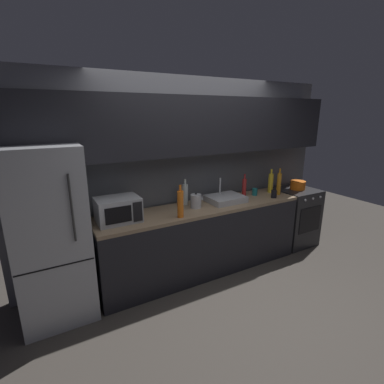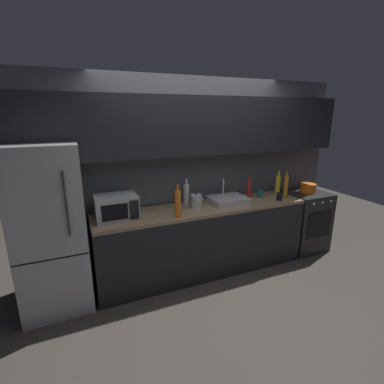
{
  "view_description": "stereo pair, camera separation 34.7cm",
  "coord_description": "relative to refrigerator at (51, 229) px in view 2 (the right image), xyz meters",
  "views": [
    {
      "loc": [
        -1.8,
        -2.01,
        2.05
      ],
      "look_at": [
        -0.16,
        0.9,
        1.11
      ],
      "focal_mm": 26.43,
      "sensor_mm": 36.0,
      "label": 1
    },
    {
      "loc": [
        -1.49,
        -2.17,
        2.05
      ],
      "look_at": [
        -0.16,
        0.9,
        1.11
      ],
      "focal_mm": 26.43,
      "sensor_mm": 36.0,
      "label": 2
    }
  ],
  "objects": [
    {
      "name": "wine_bottle_orange",
      "position": [
        1.33,
        -0.2,
        0.17
      ],
      "size": [
        0.07,
        0.07,
        0.38
      ],
      "color": "orange",
      "rests_on": "counter_run"
    },
    {
      "name": "oven_range",
      "position": [
        3.48,
        -0.0,
        -0.44
      ],
      "size": [
        0.6,
        0.62,
        0.9
      ],
      "color": "#232326",
      "rests_on": "ground"
    },
    {
      "name": "mug_teal",
      "position": [
        2.67,
        0.07,
        0.06
      ],
      "size": [
        0.08,
        0.08,
        0.1
      ],
      "primitive_type": "cylinder",
      "color": "#19666B",
      "rests_on": "counter_run"
    },
    {
      "name": "kettle",
      "position": [
        1.65,
        0.0,
        0.1
      ],
      "size": [
        0.17,
        0.13,
        0.19
      ],
      "color": "#B7BABF",
      "rests_on": "counter_run"
    },
    {
      "name": "sink_basin",
      "position": [
        2.13,
        0.03,
        0.05
      ],
      "size": [
        0.48,
        0.38,
        0.3
      ],
      "color": "#ADAFB5",
      "rests_on": "counter_run"
    },
    {
      "name": "counter_run",
      "position": [
        1.76,
        0.0,
        -0.44
      ],
      "size": [
        2.76,
        0.6,
        0.9
      ],
      "color": "black",
      "rests_on": "ground"
    },
    {
      "name": "refrigerator",
      "position": [
        0.0,
        0.0,
        0.0
      ],
      "size": [
        0.68,
        0.69,
        1.78
      ],
      "color": "#ADAFB5",
      "rests_on": "ground"
    },
    {
      "name": "wine_bottle_clear",
      "position": [
        1.59,
        0.18,
        0.15
      ],
      "size": [
        0.08,
        0.08,
        0.34
      ],
      "color": "silver",
      "rests_on": "counter_run"
    },
    {
      "name": "wine_bottle_red",
      "position": [
        2.51,
        0.12,
        0.14
      ],
      "size": [
        0.06,
        0.06,
        0.32
      ],
      "color": "#A82323",
      "rests_on": "counter_run"
    },
    {
      "name": "back_wall",
      "position": [
        1.76,
        0.3,
        0.66
      ],
      "size": [
        4.5,
        0.44,
        2.5
      ],
      "color": "slate",
      "rests_on": "ground"
    },
    {
      "name": "ground_plane",
      "position": [
        1.76,
        -0.9,
        -0.89
      ],
      "size": [
        10.0,
        10.0,
        0.0
      ],
      "primitive_type": "plane",
      "color": "#3D3833"
    },
    {
      "name": "cooking_pot",
      "position": [
        3.49,
        0.0,
        0.08
      ],
      "size": [
        0.23,
        0.23,
        0.13
      ],
      "color": "orange",
      "rests_on": "oven_range"
    },
    {
      "name": "wine_bottle_amber",
      "position": [
        3.0,
        -0.07,
        0.18
      ],
      "size": [
        0.06,
        0.06,
        0.39
      ],
      "color": "#B27019",
      "rests_on": "counter_run"
    },
    {
      "name": "microwave",
      "position": [
        0.68,
        0.02,
        0.15
      ],
      "size": [
        0.46,
        0.35,
        0.27
      ],
      "color": "#A8AAAF",
      "rests_on": "counter_run"
    },
    {
      "name": "mug_dark",
      "position": [
        2.83,
        -0.16,
        0.07
      ],
      "size": [
        0.08,
        0.08,
        0.11
      ],
      "primitive_type": "cylinder",
      "color": "black",
      "rests_on": "counter_run"
    },
    {
      "name": "wine_bottle_yellow",
      "position": [
        2.98,
        0.07,
        0.16
      ],
      "size": [
        0.07,
        0.07,
        0.35
      ],
      "color": "gold",
      "rests_on": "counter_run"
    }
  ]
}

